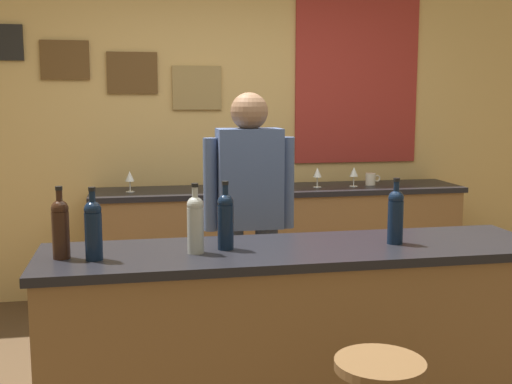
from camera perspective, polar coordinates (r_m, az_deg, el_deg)
back_wall at (r=5.22m, az=-2.85°, el=6.50°), size 6.00×0.09×2.80m
bar_counter at (r=3.05m, az=3.59°, el=-13.34°), size 2.29×0.60×0.92m
side_counter at (r=5.05m, az=2.11°, el=-4.66°), size 2.88×0.56×0.90m
bartender at (r=3.63m, az=-0.60°, el=-1.97°), size 0.52×0.21×1.62m
wine_bottle_a at (r=2.79m, az=-17.02°, el=-2.97°), size 0.07×0.07×0.31m
wine_bottle_b at (r=2.73m, az=-14.29°, el=-3.11°), size 0.07×0.07×0.31m
wine_bottle_c at (r=2.77m, az=-5.43°, el=-2.70°), size 0.07×0.07×0.31m
wine_bottle_d at (r=2.83m, az=-2.74°, el=-2.43°), size 0.07×0.07×0.31m
wine_bottle_e at (r=3.01m, az=12.33°, el=-1.98°), size 0.07×0.07×0.31m
wine_glass_a at (r=4.81m, az=-11.18°, el=1.31°), size 0.07×0.07×0.16m
wine_glass_b at (r=4.99m, az=5.49°, el=1.68°), size 0.07×0.07×0.16m
wine_glass_c at (r=5.07m, az=8.71°, el=1.73°), size 0.07×0.07×0.16m
coffee_mug at (r=5.19m, az=10.19°, el=1.15°), size 0.12×0.08×0.09m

